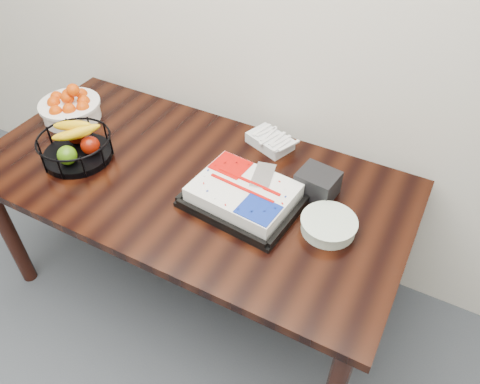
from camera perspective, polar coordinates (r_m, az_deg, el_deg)
The scene contains 7 objects.
table at distance 1.99m, azimuth -6.12°, elevation -0.03°, with size 1.80×0.90×0.75m.
cake_tray at distance 1.78m, azimuth 0.47°, elevation -0.35°, with size 0.46×0.37×0.09m.
tangerine_bowl at distance 2.36m, azimuth -20.08°, elevation 10.00°, with size 0.28×0.28×0.18m.
fruit_basket at distance 2.10m, azimuth -19.47°, elevation 5.42°, with size 0.31×0.31×0.16m.
plate_stack at distance 1.72m, azimuth 10.74°, elevation -3.98°, with size 0.21×0.21×0.05m.
fork_bag at distance 2.07m, azimuth 3.67°, elevation 6.28°, with size 0.22×0.18×0.06m.
napkin_box at distance 1.84m, azimuth 9.41°, elevation 0.99°, with size 0.15×0.13×0.11m, color black.
Camera 1 is at (0.87, 0.82, 2.01)m, focal length 35.00 mm.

